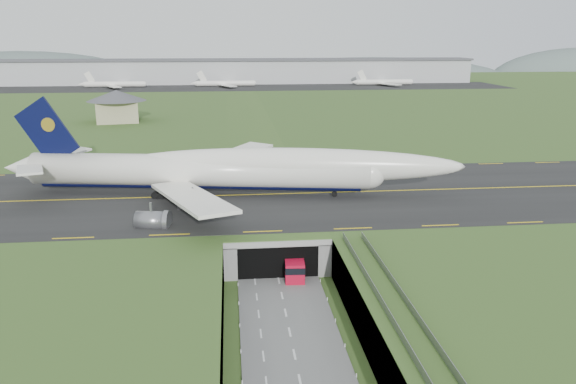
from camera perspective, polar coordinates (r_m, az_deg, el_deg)
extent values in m
plane|color=#334F1F|center=(77.22, -0.47, -11.27)|extent=(900.00, 900.00, 0.00)
cube|color=gray|center=(75.92, -0.48, -9.24)|extent=(800.00, 800.00, 6.00)
cube|color=slate|center=(70.58, 0.13, -13.92)|extent=(12.00, 75.00, 0.20)
cube|color=black|center=(105.82, -2.18, -0.26)|extent=(800.00, 44.00, 0.18)
cube|color=gray|center=(92.64, -1.60, -2.94)|extent=(16.00, 22.00, 1.00)
cube|color=gray|center=(93.23, -5.90, -4.53)|extent=(2.00, 22.00, 6.00)
cube|color=gray|center=(94.20, 2.67, -4.25)|extent=(2.00, 22.00, 6.00)
cube|color=black|center=(88.96, -1.34, -5.79)|extent=(12.00, 12.00, 5.00)
cube|color=#A8A8A3|center=(82.22, -1.01, -5.29)|extent=(17.00, 0.50, 0.80)
cube|color=#A8A8A3|center=(60.49, 12.00, -13.47)|extent=(3.00, 53.00, 0.50)
cube|color=gray|center=(59.74, 10.73, -12.97)|extent=(0.06, 53.00, 1.00)
cube|color=gray|center=(60.55, 13.33, -12.71)|extent=(0.06, 53.00, 1.00)
cylinder|color=#A8A8A3|center=(64.02, 11.15, -14.77)|extent=(0.90, 0.90, 5.60)
cylinder|color=#A8A8A3|center=(74.21, 8.45, -10.20)|extent=(0.90, 0.90, 5.60)
cylinder|color=white|center=(105.67, -9.00, 2.18)|extent=(63.17, 16.12, 5.93)
sphere|color=white|center=(103.61, 8.30, 1.94)|extent=(6.68, 6.68, 5.81)
cone|color=white|center=(117.87, -25.53, 2.22)|extent=(7.32, 6.62, 5.64)
ellipsoid|color=white|center=(103.08, 0.26, 2.80)|extent=(63.30, 15.69, 6.23)
ellipsoid|color=black|center=(103.37, 7.80, 2.35)|extent=(4.52, 3.24, 2.08)
cylinder|color=black|center=(106.22, -8.95, 0.96)|extent=(59.50, 12.21, 2.49)
cube|color=white|center=(119.71, -6.62, 3.37)|extent=(22.64, 25.59, 2.49)
cube|color=white|center=(121.13, -21.75, 3.63)|extent=(9.51, 10.64, 0.95)
cube|color=white|center=(91.50, -9.79, -0.53)|extent=(15.86, 28.29, 2.49)
cube|color=white|center=(108.99, -24.77, 2.09)|extent=(7.21, 11.00, 0.95)
cube|color=black|center=(113.84, -23.26, 5.63)|extent=(11.72, 2.47, 13.12)
cylinder|color=gold|center=(113.44, -23.13, 6.33)|extent=(2.67, 1.06, 2.60)
cylinder|color=slate|center=(114.80, -7.67, 1.34)|extent=(5.25, 3.80, 3.06)
cylinder|color=slate|center=(124.95, -8.80, 2.45)|extent=(5.25, 3.80, 3.06)
cylinder|color=slate|center=(98.19, -9.60, -1.16)|extent=(5.25, 3.80, 3.06)
cylinder|color=slate|center=(90.35, -13.68, -2.86)|extent=(5.25, 3.80, 3.06)
cylinder|color=black|center=(104.29, 4.76, -0.20)|extent=(1.08, 0.62, 1.02)
cube|color=black|center=(107.60, -11.08, 0.13)|extent=(6.55, 7.31, 1.30)
cube|color=red|center=(84.81, 0.61, -7.47)|extent=(3.25, 7.64, 2.99)
cube|color=black|center=(84.57, 0.61, -7.09)|extent=(3.32, 7.75, 1.00)
cube|color=black|center=(85.30, 0.61, -8.24)|extent=(3.02, 7.13, 0.50)
cylinder|color=black|center=(82.93, -0.21, -8.88)|extent=(0.40, 0.92, 0.90)
cylinder|color=black|center=(87.50, -0.33, -7.54)|extent=(0.40, 0.92, 0.90)
cylinder|color=black|center=(83.06, 1.60, -8.85)|extent=(0.40, 0.92, 0.90)
cylinder|color=black|center=(87.62, 1.38, -7.51)|extent=(0.40, 0.92, 0.90)
cube|color=tan|center=(207.32, -16.93, 7.84)|extent=(15.90, 15.90, 7.37)
cone|color=#4C4C51|center=(206.73, -17.05, 9.36)|extent=(23.33, 23.33, 3.69)
cube|color=#B2B2B2|center=(369.34, -5.02, 12.08)|extent=(300.00, 22.00, 15.00)
cube|color=#4C4C51|center=(368.99, -5.05, 13.24)|extent=(302.00, 24.00, 1.20)
cube|color=black|center=(339.94, -4.89, 10.56)|extent=(320.00, 50.00, 0.08)
cylinder|color=white|center=(351.15, -17.20, 10.43)|extent=(34.00, 3.20, 3.20)
cylinder|color=white|center=(344.71, -6.37, 10.92)|extent=(34.00, 3.20, 3.20)
cylinder|color=white|center=(357.63, 9.72, 10.96)|extent=(34.00, 3.20, 3.20)
ellipsoid|color=#4F5E59|center=(529.41, -25.43, 9.78)|extent=(220.00, 77.00, 56.00)
ellipsoid|color=#4F5E59|center=(515.93, 8.44, 10.96)|extent=(260.00, 91.00, 44.00)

